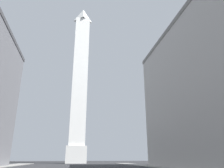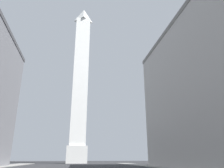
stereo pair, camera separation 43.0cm
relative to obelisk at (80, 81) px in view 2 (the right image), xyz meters
The scene contains 1 object.
obelisk is the anchor object (origin of this frame).
Camera 2 is at (-1.27, -0.80, 1.65)m, focal length 35.00 mm.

